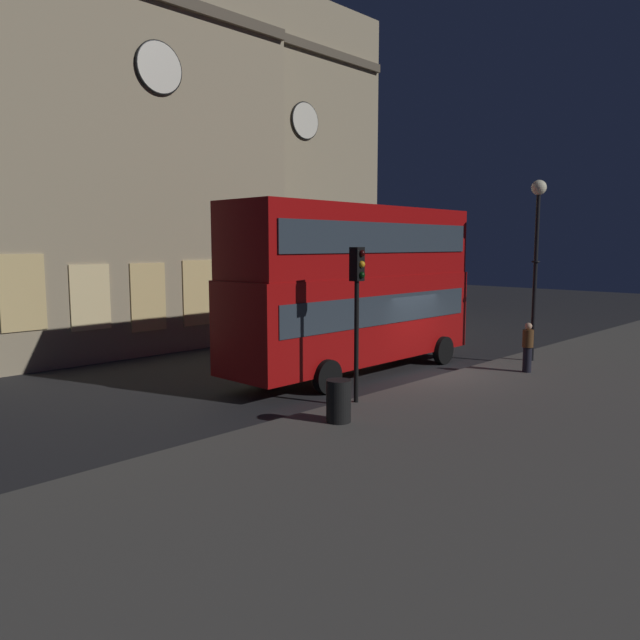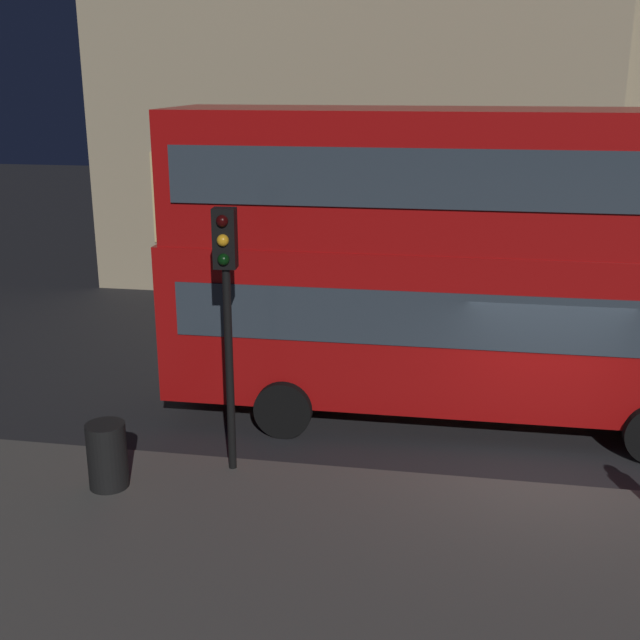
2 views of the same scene
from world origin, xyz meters
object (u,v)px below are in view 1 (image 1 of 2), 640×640
object	(u,v)px
street_lamp	(537,230)
pedestrian	(528,347)
traffic_light_near_kerb	(357,292)
double_decker_bus	(355,282)
litter_bin	(339,401)

from	to	relation	value
street_lamp	pedestrian	xyz separation A→B (m)	(-2.00, -0.78, -3.71)
pedestrian	traffic_light_near_kerb	bearing A→B (deg)	65.35
double_decker_bus	pedestrian	bearing A→B (deg)	-50.75
litter_bin	double_decker_bus	bearing A→B (deg)	37.37
double_decker_bus	street_lamp	bearing A→B (deg)	-32.50
pedestrian	street_lamp	bearing A→B (deg)	-81.10
traffic_light_near_kerb	pedestrian	world-z (taller)	traffic_light_near_kerb
traffic_light_near_kerb	litter_bin	bearing A→B (deg)	-157.22
double_decker_bus	pedestrian	size ratio (longest dim) A/B	6.19
street_lamp	traffic_light_near_kerb	bearing A→B (deg)	175.57
traffic_light_near_kerb	double_decker_bus	bearing A→B (deg)	36.58
street_lamp	double_decker_bus	bearing A→B (deg)	148.03
double_decker_bus	litter_bin	size ratio (longest dim) A/B	10.05
street_lamp	litter_bin	bearing A→B (deg)	-178.98
double_decker_bus	pedestrian	world-z (taller)	double_decker_bus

